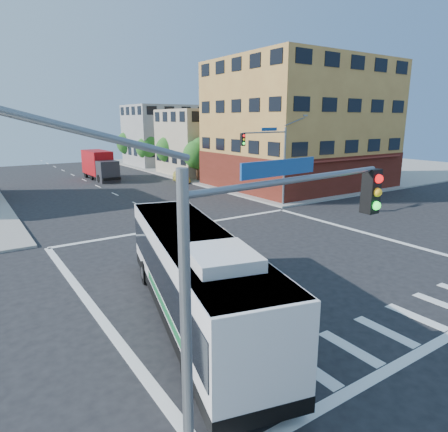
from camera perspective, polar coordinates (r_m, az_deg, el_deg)
ground at (r=22.10m, az=6.25°, el=-6.73°), size 120.00×120.00×0.00m
sidewalk_ne at (r=70.58m, az=9.91°, el=7.27°), size 50.00×50.00×0.15m
corner_building_ne at (r=47.89m, az=10.73°, el=11.29°), size 18.10×15.44×14.00m
building_east_near at (r=58.41m, az=-2.36°, el=10.53°), size 12.06×10.06×9.00m
building_east_far at (r=70.70m, az=-8.42°, el=11.35°), size 12.06×10.06×10.00m
signal_mast_ne at (r=34.80m, az=6.75°, el=9.13°), size 7.91×1.13×8.07m
signal_mast_sw at (r=7.26m, az=5.99°, el=-8.14°), size 7.91×1.01×8.07m
street_tree_a at (r=50.68m, az=-3.70°, el=9.01°), size 3.60×3.60×5.53m
street_tree_b at (r=57.72m, az=-7.75°, el=9.64°), size 3.80×3.80×5.79m
street_tree_c at (r=65.00m, az=-10.90°, el=9.70°), size 3.40×3.40×5.29m
street_tree_d at (r=72.39m, az=-13.44°, el=10.28°), size 4.00×4.00×6.03m
transit_bus at (r=15.52m, az=-4.26°, el=-8.29°), size 5.85×13.24×3.84m
box_truck at (r=54.67m, az=-17.30°, el=6.86°), size 2.59×8.22×3.68m
parked_car at (r=50.65m, az=-6.14°, el=5.72°), size 3.07×4.72×1.50m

